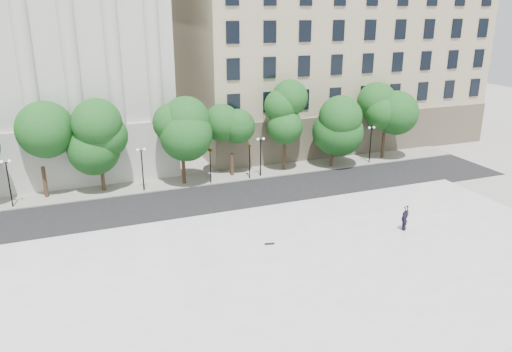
{
  "coord_description": "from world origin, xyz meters",
  "views": [
    {
      "loc": [
        -12.41,
        -22.82,
        16.6
      ],
      "look_at": [
        0.31,
        10.0,
        4.71
      ],
      "focal_mm": 35.0,
      "sensor_mm": 36.0,
      "label": 1
    }
  ],
  "objects_px": {
    "traffic_light_east": "(250,145)",
    "person_lying": "(404,227)",
    "traffic_light_west": "(210,148)",
    "skateboard": "(269,244)"
  },
  "relations": [
    {
      "from": "traffic_light_east",
      "to": "skateboard",
      "type": "height_order",
      "value": "traffic_light_east"
    },
    {
      "from": "traffic_light_west",
      "to": "traffic_light_east",
      "type": "distance_m",
      "value": 4.11
    },
    {
      "from": "person_lying",
      "to": "skateboard",
      "type": "relative_size",
      "value": 2.7
    },
    {
      "from": "person_lying",
      "to": "skateboard",
      "type": "height_order",
      "value": "person_lying"
    },
    {
      "from": "person_lying",
      "to": "traffic_light_west",
      "type": "bearing_deg",
      "value": 103.87
    },
    {
      "from": "traffic_light_west",
      "to": "traffic_light_east",
      "type": "relative_size",
      "value": 1.02
    },
    {
      "from": "traffic_light_east",
      "to": "traffic_light_west",
      "type": "bearing_deg",
      "value": -180.0
    },
    {
      "from": "traffic_light_east",
      "to": "person_lying",
      "type": "distance_m",
      "value": 18.1
    },
    {
      "from": "traffic_light_west",
      "to": "person_lying",
      "type": "relative_size",
      "value": 2.17
    },
    {
      "from": "traffic_light_west",
      "to": "person_lying",
      "type": "distance_m",
      "value": 19.93
    }
  ]
}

